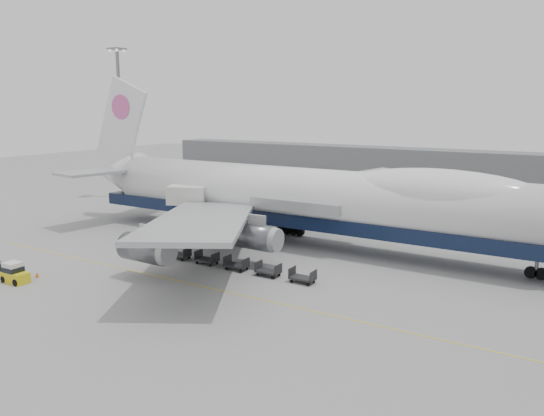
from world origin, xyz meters
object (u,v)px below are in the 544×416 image
Objects in this scene: catering_truck at (188,207)px; baggage_tug at (14,274)px; airliner at (306,196)px; ground_worker at (0,270)px.

baggage_tug is at bearing -115.88° from catering_truck.
airliner is 32.19m from ground_worker.
catering_truck is at bearing 85.05° from baggage_tug.
catering_truck reaches higher than baggage_tug.
catering_truck reaches higher than ground_worker.
catering_truck is at bearing -166.65° from airliner.
ground_worker is (-1.89, -0.20, 0.08)m from baggage_tug.
catering_truck is 22.79m from baggage_tug.
ground_worker is at bearing -120.55° from catering_truck.
baggage_tug is (-16.10, -26.08, -4.80)m from airliner.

